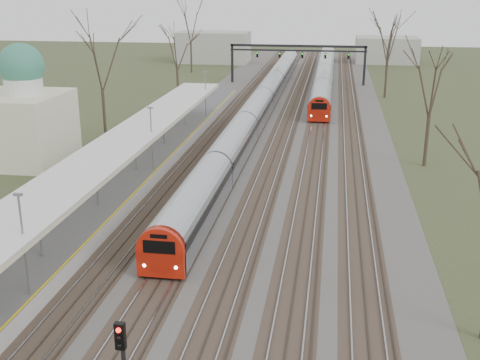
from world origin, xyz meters
name	(u,v)px	position (x,y,z in m)	size (l,w,h in m)	color
track_bed	(279,126)	(0.26, 55.00, 0.06)	(24.00, 160.00, 0.22)	#474442
platform	(150,164)	(-9.05, 37.50, 0.50)	(3.50, 69.00, 1.00)	#9E9B93
canopy	(130,137)	(-9.05, 32.99, 3.93)	(4.10, 50.00, 3.11)	slate
dome_building	(9,120)	(-21.71, 38.00, 3.72)	(10.00, 8.00, 10.30)	beige
signal_gantry	(298,52)	(0.29, 84.99, 4.91)	(21.00, 0.59, 6.08)	black
tree_west_far	(100,58)	(-17.00, 48.00, 8.02)	(5.50, 5.50, 11.33)	#2D231C
tree_east_far	(432,82)	(14.00, 42.00, 7.29)	(5.00, 5.00, 10.30)	#2D231C
train_near	(263,100)	(-2.50, 62.81, 1.48)	(2.62, 90.21, 3.05)	#9B9DA4
train_far	(325,74)	(4.50, 86.89, 1.48)	(2.62, 60.21, 3.05)	#9B9DA4
signal_post	(123,357)	(-0.75, 7.50, 2.72)	(0.35, 0.45, 4.10)	black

